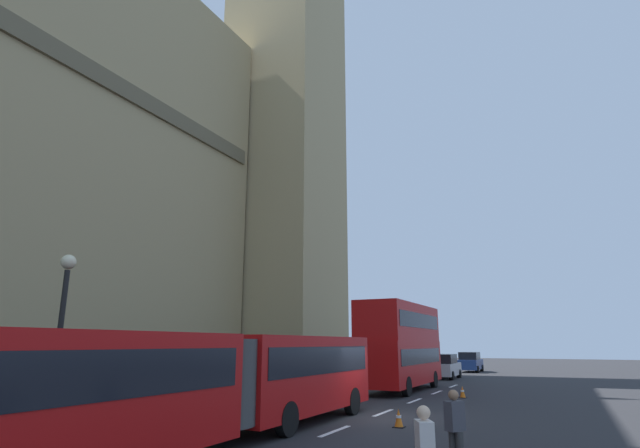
% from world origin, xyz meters
% --- Properties ---
extents(ground_plane, '(160.00, 160.00, 0.00)m').
position_xyz_m(ground_plane, '(0.00, 0.00, 0.00)').
color(ground_plane, '#262628').
extents(lane_centre_marking, '(34.40, 0.16, 0.01)m').
position_xyz_m(lane_centre_marking, '(-1.21, 0.00, 0.00)').
color(lane_centre_marking, silver).
rests_on(lane_centre_marking, ground_plane).
extents(articulated_bus, '(17.19, 2.54, 2.90)m').
position_xyz_m(articulated_bus, '(-7.10, 1.99, 1.75)').
color(articulated_bus, '#B20F0F').
rests_on(articulated_bus, ground_plane).
extents(double_decker_bus, '(9.27, 2.54, 4.90)m').
position_xyz_m(double_decker_bus, '(10.39, 2.00, 2.71)').
color(double_decker_bus, '#B20F0F').
rests_on(double_decker_bus, ground_plane).
extents(sedan_lead, '(4.40, 1.86, 1.85)m').
position_xyz_m(sedan_lead, '(21.57, 1.95, 0.91)').
color(sedan_lead, '#B7B7BC').
rests_on(sedan_lead, ground_plane).
extents(sedan_trailing, '(4.40, 1.86, 1.85)m').
position_xyz_m(sedan_trailing, '(31.90, 1.69, 0.91)').
color(sedan_trailing, navy).
rests_on(sedan_trailing, ground_plane).
extents(traffic_cone_west, '(0.36, 0.36, 0.58)m').
position_xyz_m(traffic_cone_west, '(-1.95, -1.58, 0.28)').
color(traffic_cone_west, black).
rests_on(traffic_cone_west, ground_plane).
extents(traffic_cone_middle, '(0.36, 0.36, 0.58)m').
position_xyz_m(traffic_cone_middle, '(8.06, -1.82, 0.28)').
color(traffic_cone_middle, black).
rests_on(traffic_cone_middle, ground_plane).
extents(street_lamp, '(0.44, 0.44, 5.27)m').
position_xyz_m(street_lamp, '(-8.58, 6.50, 3.06)').
color(street_lamp, black).
rests_on(street_lamp, ground_plane).
extents(pedestrian_by_kerb, '(0.47, 0.41, 1.69)m').
position_xyz_m(pedestrian_by_kerb, '(-7.16, -4.45, 0.91)').
color(pedestrian_by_kerb, '#333333').
rests_on(pedestrian_by_kerb, ground_plane).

